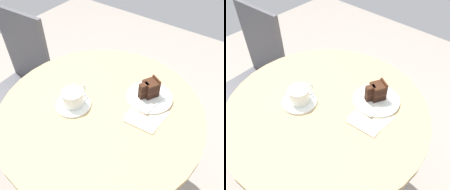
{
  "view_description": "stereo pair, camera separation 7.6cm",
  "coord_description": "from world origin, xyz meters",
  "views": [
    {
      "loc": [
        -0.52,
        -0.44,
        1.49
      ],
      "look_at": [
        0.06,
        -0.02,
        0.8
      ],
      "focal_mm": 38.0,
      "sensor_mm": 36.0,
      "label": 1
    },
    {
      "loc": [
        -0.47,
        -0.5,
        1.49
      ],
      "look_at": [
        0.06,
        -0.02,
        0.8
      ],
      "focal_mm": 38.0,
      "sensor_mm": 36.0,
      "label": 2
    }
  ],
  "objects": [
    {
      "name": "cafe_chair",
      "position": [
        0.08,
        0.69,
        0.54
      ],
      "size": [
        0.41,
        0.41,
        0.93
      ],
      "rotation": [
        0.0,
        0.0,
        4.78
      ],
      "color": "#4C4C51",
      "rests_on": "ground"
    },
    {
      "name": "coffee_cup",
      "position": [
        -0.05,
        0.1,
        0.8
      ],
      "size": [
        0.12,
        0.09,
        0.07
      ],
      "color": "silver",
      "rests_on": "saucer"
    },
    {
      "name": "fork",
      "position": [
        0.12,
        -0.18,
        0.77
      ],
      "size": [
        0.15,
        0.05,
        0.0
      ],
      "rotation": [
        0.0,
        0.0,
        2.93
      ],
      "color": "silver",
      "rests_on": "cake_plate"
    },
    {
      "name": "cake_slice",
      "position": [
        0.17,
        -0.13,
        0.81
      ],
      "size": [
        0.09,
        0.08,
        0.08
      ],
      "rotation": [
        0.0,
        0.0,
        2.65
      ],
      "color": "black",
      "rests_on": "cake_plate"
    },
    {
      "name": "cake_plate",
      "position": [
        0.17,
        -0.14,
        0.76
      ],
      "size": [
        0.2,
        0.2,
        0.01
      ],
      "color": "silver",
      "rests_on": "cafe_table"
    },
    {
      "name": "saucer",
      "position": [
        -0.06,
        0.1,
        0.76
      ],
      "size": [
        0.15,
        0.15,
        0.01
      ],
      "color": "silver",
      "rests_on": "cafe_table"
    },
    {
      "name": "ground_plane",
      "position": [
        0.0,
        0.0,
        -0.01
      ],
      "size": [
        4.4,
        4.4,
        0.01
      ],
      "primitive_type": "cube",
      "color": "gray",
      "rests_on": "ground"
    },
    {
      "name": "cafe_table",
      "position": [
        0.0,
        0.0,
        0.64
      ],
      "size": [
        0.87,
        0.87,
        0.76
      ],
      "color": "tan",
      "rests_on": "ground"
    },
    {
      "name": "teaspoon",
      "position": [
        -0.03,
        0.14,
        0.77
      ],
      "size": [
        0.11,
        0.03,
        0.0
      ],
      "rotation": [
        0.0,
        0.0,
        6.13
      ],
      "color": "silver",
      "rests_on": "saucer"
    },
    {
      "name": "napkin",
      "position": [
        0.07,
        -0.18,
        0.76
      ],
      "size": [
        0.16,
        0.15,
        0.0
      ],
      "rotation": [
        0.0,
        0.0,
        3.09
      ],
      "color": "beige",
      "rests_on": "cafe_table"
    }
  ]
}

